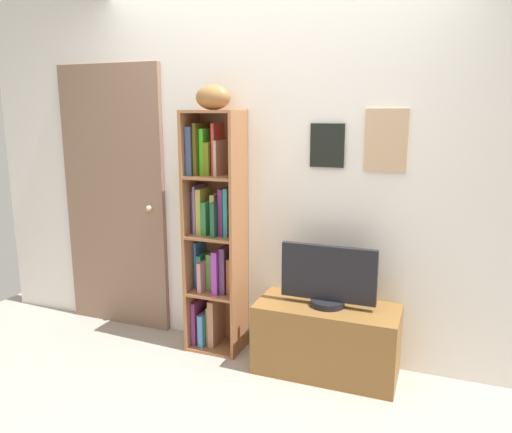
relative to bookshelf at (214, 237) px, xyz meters
The scene contains 6 objects.
back_wall 0.62m from the bookshelf, 20.57° to the left, with size 4.80×0.08×2.58m.
bookshelf is the anchor object (origin of this frame).
football 0.96m from the bookshelf, 52.42° to the right, with size 0.26×0.17×0.17m, color olive.
tv_stand 1.04m from the bookshelf, ahead, with size 0.92×0.42×0.47m.
television 0.87m from the bookshelf, ahead, with size 0.61×0.22×0.40m.
door 0.94m from the bookshelf, behind, with size 0.90×0.09×2.05m.
Camera 1 is at (1.12, -2.08, 1.69)m, focal length 34.69 mm.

